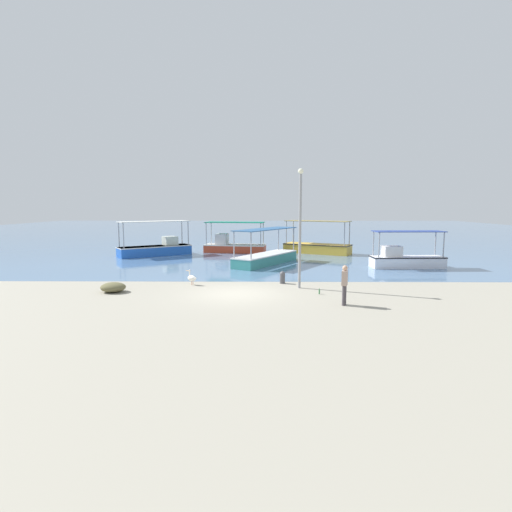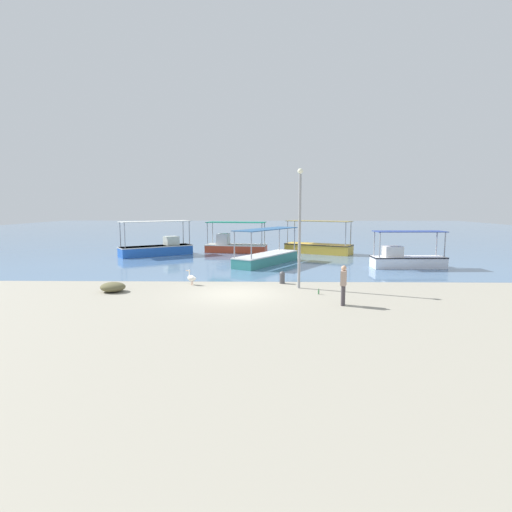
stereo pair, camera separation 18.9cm
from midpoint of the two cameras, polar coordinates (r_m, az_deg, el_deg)
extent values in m
plane|color=gray|center=(19.05, -2.72, -5.39)|extent=(120.00, 120.00, 0.00)
cube|color=#54769D|center=(66.69, 0.05, 3.63)|extent=(110.00, 90.00, 0.00)
cube|color=gold|center=(35.35, 9.05, 1.05)|extent=(5.92, 4.24, 0.83)
cube|color=black|center=(35.31, 9.06, 1.65)|extent=(5.98, 4.29, 0.08)
cylinder|color=#99999E|center=(35.44, 4.68, 3.40)|extent=(0.08, 0.08, 1.97)
cylinder|color=#99999E|center=(36.90, 5.67, 3.54)|extent=(0.08, 0.08, 1.97)
cylinder|color=#99999E|center=(33.70, 12.84, 3.05)|extent=(0.08, 0.08, 1.97)
cylinder|color=#99999E|center=(35.23, 13.54, 3.20)|extent=(0.08, 0.08, 1.97)
cube|color=olive|center=(35.18, 9.13, 4.95)|extent=(5.79, 4.24, 0.05)
cube|color=blue|center=(34.47, -13.91, 0.76)|extent=(5.84, 4.67, 0.81)
cube|color=silver|center=(34.43, -13.93, 1.36)|extent=(5.89, 4.73, 0.08)
cylinder|color=#99999E|center=(32.89, -18.09, 2.79)|extent=(0.08, 0.08, 2.02)
cylinder|color=#99999E|center=(34.22, -18.69, 2.92)|extent=(0.08, 0.08, 2.02)
cylinder|color=#99999E|center=(34.69, -9.35, 3.26)|extent=(0.08, 0.08, 2.02)
cylinder|color=#99999E|center=(35.95, -10.23, 3.37)|extent=(0.08, 0.08, 2.02)
cube|color=silver|center=(34.29, -14.04, 4.83)|extent=(5.73, 4.64, 0.05)
cube|color=silver|center=(34.85, -11.87, 2.16)|extent=(1.52, 1.54, 0.74)
cube|color=teal|center=(28.51, 1.72, -0.42)|extent=(4.75, 6.38, 0.73)
cube|color=silver|center=(28.47, 1.72, 0.23)|extent=(4.81, 6.44, 0.08)
cylinder|color=#99999E|center=(25.48, -0.46, 1.48)|extent=(0.08, 0.08, 1.74)
cylinder|color=#99999E|center=(26.23, -2.91, 1.63)|extent=(0.08, 0.08, 1.74)
cylinder|color=#99999E|center=(30.68, 5.70, 2.41)|extent=(0.08, 0.08, 1.74)
cylinder|color=#99999E|center=(31.30, 3.52, 2.53)|extent=(0.08, 0.08, 1.74)
cube|color=#2B5381|center=(28.31, 1.74, 3.87)|extent=(4.73, 6.26, 0.05)
cube|color=#C23F24|center=(35.93, -2.67, 1.12)|extent=(5.58, 2.69, 0.70)
cube|color=silver|center=(35.90, -2.67, 1.61)|extent=(5.63, 2.73, 0.08)
cylinder|color=#99999E|center=(36.27, 1.37, 3.29)|extent=(0.08, 0.08, 1.96)
cylinder|color=#99999E|center=(34.54, 0.99, 3.10)|extent=(0.08, 0.08, 1.96)
cylinder|color=#99999E|center=(37.21, -6.08, 3.35)|extent=(0.08, 0.08, 1.96)
cylinder|color=#99999E|center=(35.54, -6.81, 3.16)|extent=(0.08, 0.08, 1.96)
cube|color=#0E6C51|center=(35.76, -2.69, 4.84)|extent=(5.40, 2.76, 0.05)
cube|color=silver|center=(36.11, -4.55, 2.45)|extent=(1.15, 1.51, 0.95)
cube|color=silver|center=(28.70, 21.06, -0.82)|extent=(4.84, 1.59, 0.76)
cube|color=black|center=(28.66, 21.09, -0.15)|extent=(4.89, 1.63, 0.08)
cylinder|color=#99999E|center=(29.97, 24.56, 1.66)|extent=(0.08, 0.08, 1.66)
cylinder|color=#99999E|center=(28.93, 25.55, 1.43)|extent=(0.08, 0.08, 1.66)
cylinder|color=#99999E|center=(28.38, 16.71, 1.73)|extent=(0.08, 0.08, 1.66)
cylinder|color=#99999E|center=(27.28, 17.45, 1.50)|extent=(0.08, 0.08, 1.66)
cube|color=navy|center=(28.50, 21.25, 3.29)|extent=(4.65, 1.68, 0.05)
cube|color=silver|center=(28.22, 19.10, 0.64)|extent=(1.22, 1.03, 0.71)
cylinder|color=#E0997A|center=(21.29, -8.97, -3.83)|extent=(0.03, 0.03, 0.22)
cylinder|color=#E0997A|center=(21.36, -8.78, -3.79)|extent=(0.03, 0.03, 0.22)
ellipsoid|color=white|center=(21.30, -8.94, -3.15)|extent=(0.62, 0.56, 0.32)
ellipsoid|color=white|center=(21.12, -8.47, -3.17)|extent=(0.20, 0.19, 0.10)
cylinder|color=white|center=(21.37, -9.24, -2.50)|extent=(0.07, 0.07, 0.26)
sphere|color=white|center=(21.34, -9.25, -2.07)|extent=(0.11, 0.11, 0.11)
cone|color=#E5933F|center=(21.46, -9.55, -2.06)|extent=(0.27, 0.22, 0.06)
cylinder|color=gray|center=(20.04, 6.50, 3.45)|extent=(0.14, 0.14, 5.71)
sphere|color=#EAEACC|center=(20.07, 6.62, 11.94)|extent=(0.28, 0.28, 0.28)
cylinder|color=#47474C|center=(21.49, 4.01, -3.31)|extent=(0.28, 0.28, 0.48)
sphere|color=#4C4C51|center=(21.44, 4.02, -2.58)|extent=(0.30, 0.30, 0.30)
cylinder|color=#403A40|center=(17.27, 12.68, -5.44)|extent=(0.16, 0.16, 0.85)
cylinder|color=#403A40|center=(17.09, 12.62, -5.56)|extent=(0.16, 0.16, 0.85)
cube|color=tan|center=(17.03, 12.72, -3.09)|extent=(0.33, 0.45, 0.62)
sphere|color=tan|center=(16.96, 12.75, -1.69)|extent=(0.22, 0.22, 0.22)
ellipsoid|color=brown|center=(20.54, -19.52, -4.20)|extent=(1.20, 1.02, 0.47)
cylinder|color=#3F7F4C|center=(19.15, 9.22, -5.10)|extent=(0.07, 0.07, 0.20)
cylinder|color=#3F7F4C|center=(19.12, 9.23, -4.71)|extent=(0.03, 0.03, 0.07)
camera|label=1|loc=(0.09, -89.77, 0.03)|focal=28.00mm
camera|label=2|loc=(0.09, 90.23, -0.03)|focal=28.00mm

